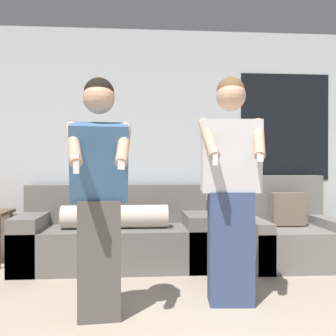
# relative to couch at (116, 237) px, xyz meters

# --- Properties ---
(wall_back) EXTENTS (6.70, 0.07, 2.70)m
(wall_back) POSITION_rel_couch_xyz_m (0.78, 0.46, 1.04)
(wall_back) COLOR silver
(wall_back) RESTS_ON ground_plane
(couch) EXTENTS (2.03, 0.86, 0.86)m
(couch) POSITION_rel_couch_xyz_m (0.00, 0.00, 0.00)
(couch) COLOR slate
(couch) RESTS_ON ground_plane
(armchair) EXTENTS (1.00, 0.91, 0.96)m
(armchair) POSITION_rel_couch_xyz_m (1.90, -0.05, -0.00)
(armchair) COLOR slate
(armchair) RESTS_ON ground_plane
(person_left) EXTENTS (0.46, 0.53, 1.70)m
(person_left) POSITION_rel_couch_xyz_m (-0.04, -1.47, 0.56)
(person_left) COLOR #56514C
(person_left) RESTS_ON ground_plane
(person_right) EXTENTS (0.52, 0.49, 1.78)m
(person_right) POSITION_rel_couch_xyz_m (0.96, -1.25, 0.60)
(person_right) COLOR #384770
(person_right) RESTS_ON ground_plane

